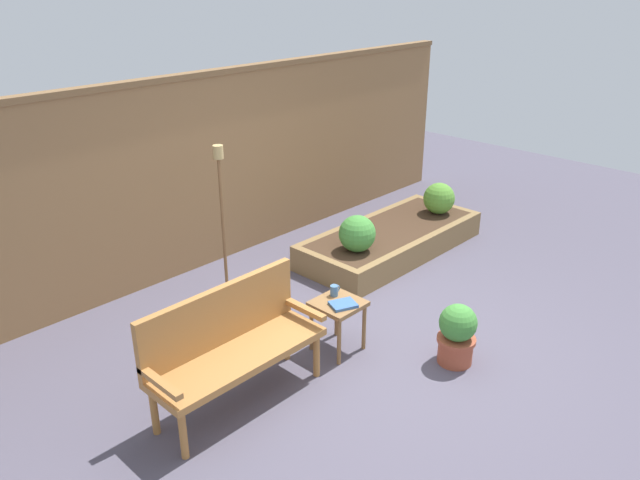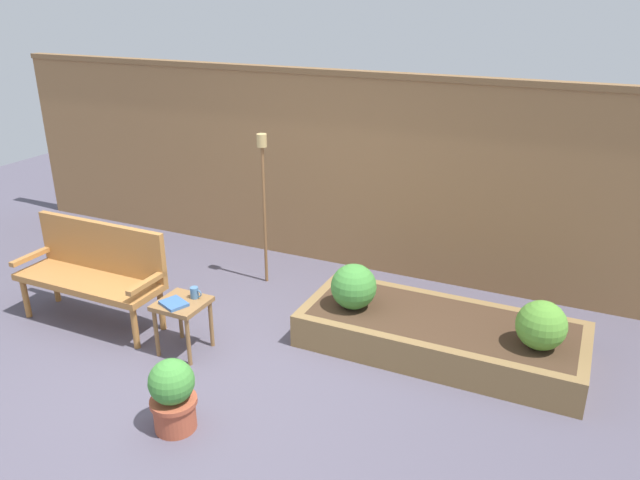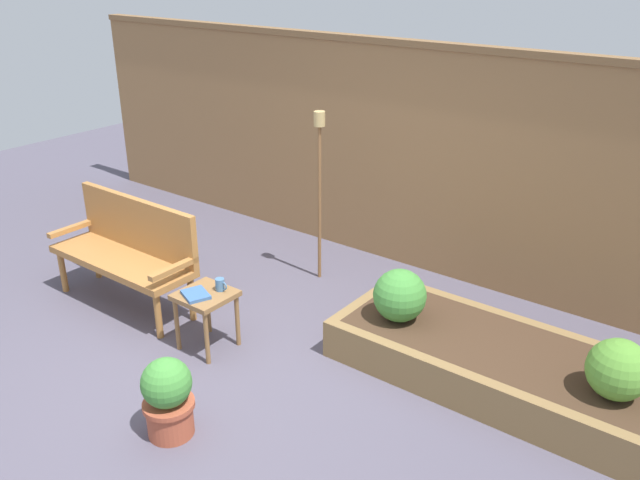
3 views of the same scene
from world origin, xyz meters
The scene contains 11 objects.
ground_plane centered at (0.00, 0.00, 0.00)m, with size 14.00×14.00×0.00m, color #514C5B.
fence_back centered at (0.00, 2.60, 1.09)m, with size 8.40×0.14×2.16m.
garden_bench centered at (-1.38, 0.43, 0.54)m, with size 1.44×0.48×0.94m.
side_table centered at (-0.30, 0.29, 0.40)m, with size 0.40×0.40×0.48m.
cup_on_table centered at (-0.24, 0.39, 0.53)m, with size 0.11×0.07×0.10m.
book_on_table centered at (-0.32, 0.21, 0.49)m, with size 0.22×0.17×0.03m, color #38609E.
potted_boxwood centered at (0.25, -0.58, 0.29)m, with size 0.33×0.33×0.55m.
raised_planter_bed centered at (1.69, 1.24, 0.15)m, with size 2.40×1.00×0.30m.
shrub_near_bench centered at (0.92, 1.12, 0.50)m, with size 0.40×0.40×0.40m.
shrub_far_corner centered at (2.50, 1.12, 0.50)m, with size 0.39×0.39×0.39m.
tiki_torch centered at (-0.35, 1.80, 1.11)m, with size 0.10×0.10×1.60m.
Camera 1 is at (-3.83, -2.86, 3.14)m, focal length 34.89 mm.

